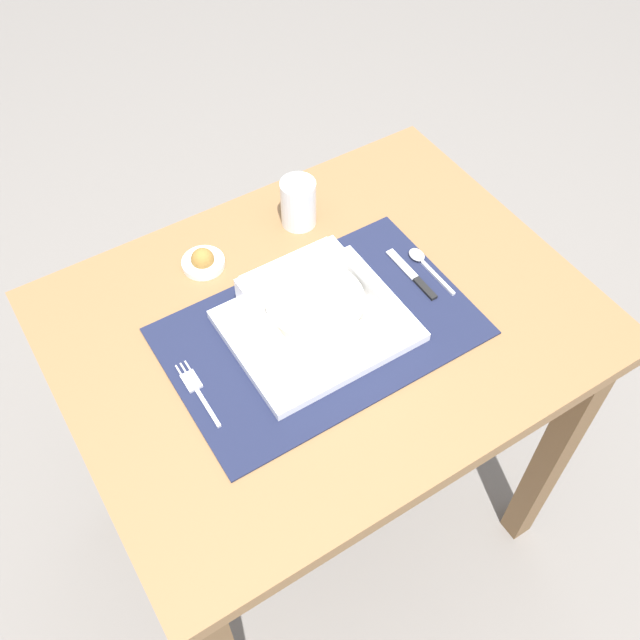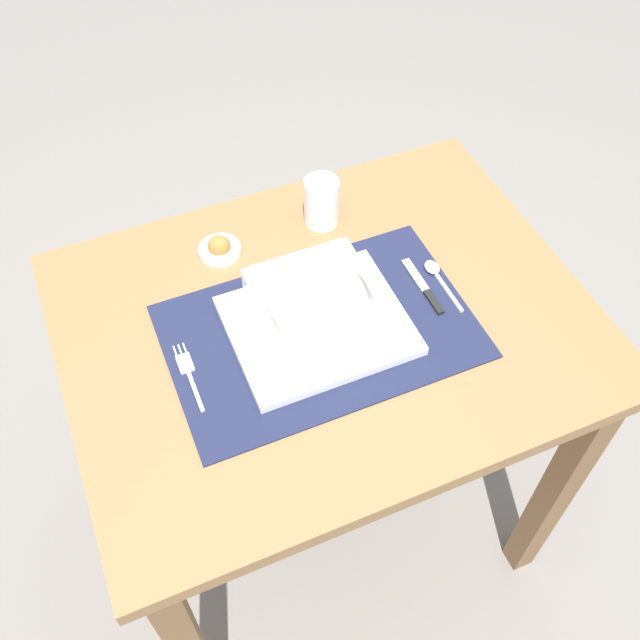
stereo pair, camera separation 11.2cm
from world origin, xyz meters
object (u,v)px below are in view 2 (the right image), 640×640
object	(u,v)px
porridge_bowl	(316,305)
butter_knife	(425,289)
condiment_saucer	(220,248)
fork	(188,371)
spoon	(436,273)
dining_table	(327,365)
drinking_glass	(322,204)

from	to	relation	value
porridge_bowl	butter_knife	world-z (taller)	porridge_bowl
porridge_bowl	condiment_saucer	world-z (taller)	porridge_bowl
fork	butter_knife	xyz separation A→B (m)	(0.41, 0.01, 0.00)
spoon	condiment_saucer	size ratio (longest dim) A/B	1.62
fork	spoon	distance (m)	0.44
butter_knife	spoon	bearing A→B (deg)	39.67
dining_table	spoon	world-z (taller)	spoon
porridge_bowl	condiment_saucer	xyz separation A→B (m)	(-0.10, 0.20, -0.03)
butter_knife	drinking_glass	world-z (taller)	drinking_glass
butter_knife	drinking_glass	xyz separation A→B (m)	(-0.09, 0.22, 0.04)
fork	spoon	world-z (taller)	spoon
dining_table	condiment_saucer	distance (m)	0.28
drinking_glass	condiment_saucer	xyz separation A→B (m)	(-0.19, -0.00, -0.03)
fork	butter_knife	bearing A→B (deg)	-1.51
dining_table	spoon	xyz separation A→B (m)	(0.20, 0.01, 0.14)
condiment_saucer	dining_table	bearing A→B (deg)	-61.13
spoon	drinking_glass	xyz separation A→B (m)	(-0.12, 0.20, 0.03)
dining_table	butter_knife	distance (m)	0.22
dining_table	condiment_saucer	world-z (taller)	condiment_saucer
butter_knife	condiment_saucer	world-z (taller)	condiment_saucer
dining_table	spoon	distance (m)	0.25
butter_knife	porridge_bowl	bearing A→B (deg)	179.15
porridge_bowl	spoon	world-z (taller)	porridge_bowl
drinking_glass	spoon	bearing A→B (deg)	-57.76
butter_knife	fork	bearing A→B (deg)	-176.22
dining_table	drinking_glass	distance (m)	0.28
porridge_bowl	drinking_glass	bearing A→B (deg)	65.02
dining_table	porridge_bowl	distance (m)	0.17
dining_table	butter_knife	xyz separation A→B (m)	(0.17, -0.01, 0.14)
dining_table	condiment_saucer	size ratio (longest dim) A/B	11.52
porridge_bowl	fork	world-z (taller)	porridge_bowl
porridge_bowl	butter_knife	distance (m)	0.19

